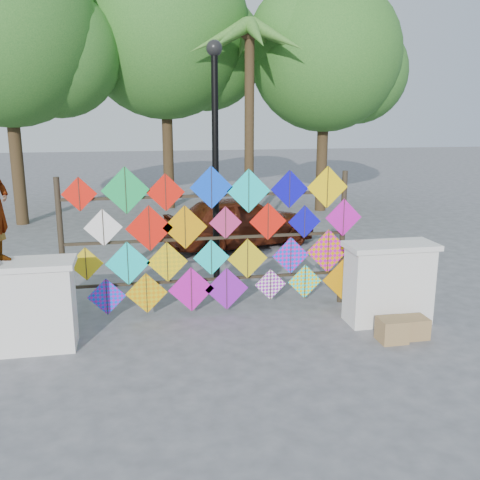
{
  "coord_description": "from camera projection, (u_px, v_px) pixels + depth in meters",
  "views": [
    {
      "loc": [
        -1.12,
        -7.59,
        3.24
      ],
      "look_at": [
        0.48,
        0.6,
        1.25
      ],
      "focal_mm": 40.0,
      "sensor_mm": 36.0,
      "label": 1
    }
  ],
  "objects": [
    {
      "name": "tree_east",
      "position": [
        328.0,
        57.0,
        17.1
      ],
      "size": [
        5.4,
        4.8,
        7.42
      ],
      "color": "#44321D",
      "rests_on": "ground"
    },
    {
      "name": "kite_rack",
      "position": [
        216.0,
        241.0,
        8.65
      ],
      "size": [
        4.98,
        0.24,
        2.45
      ],
      "color": "#2C2418",
      "rests_on": "ground"
    },
    {
      "name": "cardboard_box_far",
      "position": [
        414.0,
        327.0,
        7.89
      ],
      "size": [
        0.37,
        0.34,
        0.31
      ],
      "primitive_type": "cube",
      "color": "#987F49",
      "rests_on": "ground"
    },
    {
      "name": "parapet_left",
      "position": [
        25.0,
        305.0,
        7.37
      ],
      "size": [
        1.4,
        0.65,
        1.28
      ],
      "color": "silver",
      "rests_on": "ground"
    },
    {
      "name": "lamppost",
      "position": [
        215.0,
        144.0,
        9.55
      ],
      "size": [
        0.28,
        0.28,
        4.46
      ],
      "color": "black",
      "rests_on": "ground"
    },
    {
      "name": "tree_mid",
      "position": [
        168.0,
        33.0,
        17.42
      ],
      "size": [
        6.3,
        5.6,
        8.61
      ],
      "color": "#44321D",
      "rests_on": "ground"
    },
    {
      "name": "tree_west",
      "position": [
        9.0,
        33.0,
        14.76
      ],
      "size": [
        5.85,
        5.2,
        8.01
      ],
      "color": "#44321D",
      "rests_on": "ground"
    },
    {
      "name": "palm_tree",
      "position": [
        250.0,
        51.0,
        15.11
      ],
      "size": [
        3.62,
        3.62,
        5.83
      ],
      "color": "#44321D",
      "rests_on": "ground"
    },
    {
      "name": "cardboard_box_near",
      "position": [
        392.0,
        330.0,
        7.74
      ],
      "size": [
        0.39,
        0.35,
        0.35
      ],
      "primitive_type": "cube",
      "color": "#987F49",
      "rests_on": "ground"
    },
    {
      "name": "parapet_right",
      "position": [
        389.0,
        282.0,
        8.37
      ],
      "size": [
        1.4,
        0.65,
        1.28
      ],
      "color": "silver",
      "rests_on": "ground"
    },
    {
      "name": "sedan",
      "position": [
        240.0,
        221.0,
        13.15
      ],
      "size": [
        4.04,
        2.56,
        1.28
      ],
      "primitive_type": "imported",
      "rotation": [
        0.0,
        0.0,
        1.87
      ],
      "color": "#4F1C0D",
      "rests_on": "ground"
    },
    {
      "name": "ground",
      "position": [
        217.0,
        329.0,
        8.21
      ],
      "size": [
        80.0,
        80.0,
        0.0
      ],
      "primitive_type": "plane",
      "color": "gray",
      "rests_on": "ground"
    }
  ]
}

